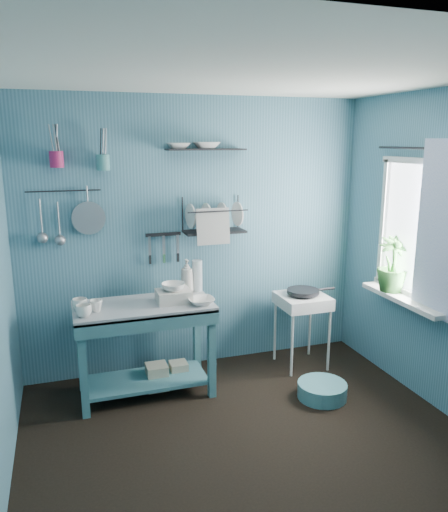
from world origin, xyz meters
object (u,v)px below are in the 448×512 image
object	(u,v)px
water_bottle	(197,276)
storage_tin_small	(179,373)
work_counter	(145,349)
floor_basin	(322,390)
wash_tub	(174,296)
dish_rack	(214,215)
frying_pan	(303,291)
hotplate_stand	(302,330)
mug_right	(80,305)
soap_bottle	(187,276)
mug_left	(84,311)
mug_mid	(96,306)
utensil_cup_magenta	(57,159)
storage_tin_large	(157,377)
potted_plant	(393,264)
utensil_cup_teal	(103,162)
colander	(89,218)

from	to	relation	value
water_bottle	storage_tin_small	distance (m)	0.88
work_counter	floor_basin	xyz separation A→B (m)	(1.39, -0.54, -0.33)
wash_tub	dish_rack	xyz separation A→B (m)	(0.47, 0.35, 0.61)
water_bottle	floor_basin	distance (m)	1.45
work_counter	water_bottle	distance (m)	0.78
frying_pan	hotplate_stand	bearing A→B (deg)	0.00
mug_right	storage_tin_small	xyz separation A→B (m)	(0.80, 0.08, -0.75)
soap_bottle	dish_rack	world-z (taller)	dish_rack
mug_left	hotplate_stand	size ratio (longest dim) A/B	0.18
hotplate_stand	dish_rack	world-z (taller)	dish_rack
mug_mid	storage_tin_small	world-z (taller)	mug_mid
work_counter	utensil_cup_magenta	xyz separation A→B (m)	(-0.59, 0.38, 1.56)
soap_bottle	water_bottle	bearing A→B (deg)	11.31
mug_right	wash_tub	world-z (taller)	wash_tub
storage_tin_large	potted_plant	bearing A→B (deg)	-12.93
dish_rack	potted_plant	xyz separation A→B (m)	(1.38, -0.74, -0.39)
wash_tub	storage_tin_large	xyz separation A→B (m)	(-0.15, 0.07, -0.74)
mug_left	hotplate_stand	world-z (taller)	mug_left
dish_rack	storage_tin_small	distance (m)	1.44
utensil_cup_teal	floor_basin	xyz separation A→B (m)	(1.62, -0.93, -1.87)
work_counter	dish_rack	size ratio (longest dim) A/B	2.05
wash_tub	potted_plant	distance (m)	1.90
potted_plant	storage_tin_small	bearing A→B (deg)	164.79
storage_tin_small	hotplate_stand	bearing A→B (deg)	0.21
soap_bottle	colander	world-z (taller)	colander
dish_rack	utensil_cup_magenta	bearing A→B (deg)	177.51
work_counter	mug_left	world-z (taller)	mug_left
dish_rack	utensil_cup_magenta	size ratio (longest dim) A/B	4.23
mug_right	utensil_cup_magenta	xyz separation A→B (m)	(-0.09, 0.38, 1.11)
mug_right	floor_basin	distance (m)	2.11
colander	storage_tin_small	size ratio (longest dim) A/B	1.40
soap_bottle	storage_tin_large	bearing A→B (deg)	-154.89
soap_bottle	potted_plant	bearing A→B (deg)	-19.95
water_bottle	colander	distance (m)	1.06
potted_plant	storage_tin_small	world-z (taller)	potted_plant
water_bottle	utensil_cup_magenta	distance (m)	1.52
hotplate_stand	work_counter	bearing A→B (deg)	-169.82
mug_right	potted_plant	world-z (taller)	potted_plant
mug_mid	water_bottle	size ratio (longest dim) A/B	0.36
colander	dish_rack	bearing A→B (deg)	-4.21
work_counter	wash_tub	world-z (taller)	wash_tub
hotplate_stand	mug_mid	bearing A→B (deg)	-168.65
work_counter	mug_right	size ratio (longest dim) A/B	9.17
hotplate_stand	potted_plant	distance (m)	1.05
mug_left	mug_mid	distance (m)	0.14
floor_basin	utensil_cup_magenta	bearing A→B (deg)	154.94
dish_rack	floor_basin	distance (m)	1.78
mug_right	wash_tub	bearing A→B (deg)	-1.53
mug_left	mug_right	world-z (taller)	same
utensil_cup_teal	dish_rack	bearing A→B (deg)	-3.03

